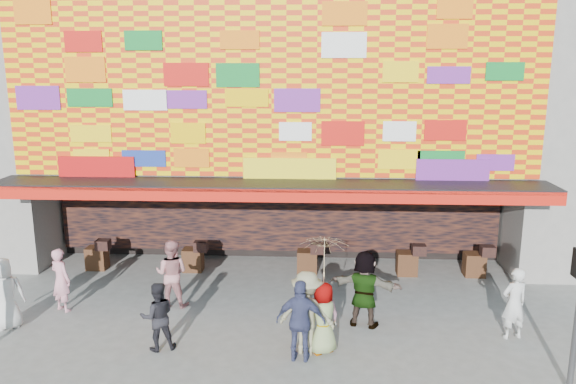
# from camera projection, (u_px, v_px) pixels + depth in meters

# --- Properties ---
(ground) EXTENTS (90.00, 90.00, 0.00)m
(ground) POSITION_uv_depth(u_px,v_px,m) (259.00, 345.00, 12.66)
(ground) COLOR slate
(ground) RESTS_ON ground
(shop_building) EXTENTS (15.20, 9.40, 10.00)m
(shop_building) POSITION_uv_depth(u_px,v_px,m) (281.00, 93.00, 19.48)
(shop_building) COLOR gray
(shop_building) RESTS_ON ground
(ped_a) EXTENTS (1.02, 0.91, 1.74)m
(ped_a) POSITION_uv_depth(u_px,v_px,m) (5.00, 294.00, 13.28)
(ped_a) COLOR silver
(ped_a) RESTS_ON ground
(ped_b) EXTENTS (0.72, 0.64, 1.66)m
(ped_b) POSITION_uv_depth(u_px,v_px,m) (61.00, 280.00, 14.27)
(ped_b) COLOR pink
(ped_b) RESTS_ON ground
(ped_c) EXTENTS (0.91, 0.82, 1.56)m
(ped_c) POSITION_uv_depth(u_px,v_px,m) (158.00, 316.00, 12.30)
(ped_c) COLOR black
(ped_c) RESTS_ON ground
(ped_d) EXTENTS (1.31, 0.90, 1.86)m
(ped_d) POSITION_uv_depth(u_px,v_px,m) (307.00, 313.00, 12.14)
(ped_d) COLOR gray
(ped_d) RESTS_ON ground
(ped_e) EXTENTS (1.09, 0.54, 1.79)m
(ped_e) POSITION_uv_depth(u_px,v_px,m) (301.00, 321.00, 11.81)
(ped_e) COLOR #383D62
(ped_e) RESTS_ON ground
(ped_f) EXTENTS (1.84, 1.03, 1.89)m
(ped_f) POSITION_uv_depth(u_px,v_px,m) (364.00, 289.00, 13.41)
(ped_f) COLOR gray
(ped_f) RESTS_ON ground
(ped_g) EXTENTS (0.94, 0.83, 1.61)m
(ped_g) POSITION_uv_depth(u_px,v_px,m) (323.00, 318.00, 12.16)
(ped_g) COLOR gray
(ped_g) RESTS_ON ground
(ped_h) EXTENTS (0.71, 0.57, 1.70)m
(ped_h) POSITION_uv_depth(u_px,v_px,m) (514.00, 303.00, 12.81)
(ped_h) COLOR silver
(ped_h) RESTS_ON ground
(ped_i) EXTENTS (0.93, 0.76, 1.79)m
(ped_i) POSITION_uv_depth(u_px,v_px,m) (172.00, 273.00, 14.56)
(ped_i) COLOR tan
(ped_i) RESTS_ON ground
(parasol) EXTENTS (1.27, 1.28, 1.89)m
(parasol) POSITION_uv_depth(u_px,v_px,m) (324.00, 258.00, 11.86)
(parasol) COLOR #D0AF83
(parasol) RESTS_ON ground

